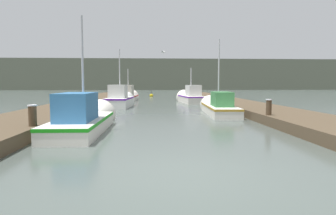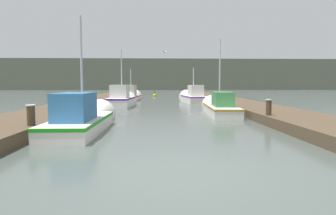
{
  "view_description": "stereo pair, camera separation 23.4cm",
  "coord_description": "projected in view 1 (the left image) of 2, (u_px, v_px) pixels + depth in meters",
  "views": [
    {
      "loc": [
        -0.61,
        -5.61,
        1.73
      ],
      "look_at": [
        0.21,
        8.26,
        0.58
      ],
      "focal_mm": 32.0,
      "sensor_mm": 36.0,
      "label": 1
    },
    {
      "loc": [
        -0.38,
        -5.62,
        1.73
      ],
      "look_at": [
        0.21,
        8.26,
        0.58
      ],
      "focal_mm": 32.0,
      "sensor_mm": 36.0,
      "label": 2
    }
  ],
  "objects": [
    {
      "name": "dock_left",
      "position": [
        81.0,
        104.0,
        21.34
      ],
      "size": [
        3.0,
        40.0,
        0.4
      ],
      "color": "#4C3D2B",
      "rests_on": "ground_plane"
    },
    {
      "name": "mooring_piling_1",
      "position": [
        33.0,
        122.0,
        9.19
      ],
      "size": [
        0.28,
        0.28,
        1.06
      ],
      "color": "#473523",
      "rests_on": "ground_plane"
    },
    {
      "name": "distant_shore_ridge",
      "position": [
        153.0,
        75.0,
        79.1
      ],
      "size": [
        120.0,
        16.0,
        7.49
      ],
      "color": "#565B4C",
      "rests_on": "ground_plane"
    },
    {
      "name": "seagull_lead",
      "position": [
        163.0,
        52.0,
        18.84
      ],
      "size": [
        0.31,
        0.55,
        0.12
      ],
      "rotation": [
        0.0,
        0.0,
        1.2
      ],
      "color": "white"
    },
    {
      "name": "fishing_boat_0",
      "position": [
        86.0,
        118.0,
        11.09
      ],
      "size": [
        1.61,
        5.98,
        4.54
      ],
      "rotation": [
        0.0,
        0.0,
        -0.02
      ],
      "color": "silver",
      "rests_on": "ground_plane"
    },
    {
      "name": "channel_buoy",
      "position": [
        151.0,
        95.0,
        37.65
      ],
      "size": [
        0.45,
        0.45,
        0.95
      ],
      "color": "gold",
      "rests_on": "ground_plane"
    },
    {
      "name": "mooring_piling_2",
      "position": [
        222.0,
        101.0,
        19.77
      ],
      "size": [
        0.34,
        0.34,
        0.98
      ],
      "color": "#473523",
      "rests_on": "ground_plane"
    },
    {
      "name": "fishing_boat_4",
      "position": [
        128.0,
        96.0,
        29.84
      ],
      "size": [
        1.94,
        4.97,
        3.62
      ],
      "rotation": [
        0.0,
        0.0,
        -0.08
      ],
      "color": "silver",
      "rests_on": "ground_plane"
    },
    {
      "name": "mooring_piling_0",
      "position": [
        269.0,
        112.0,
        12.32
      ],
      "size": [
        0.26,
        0.26,
        1.06
      ],
      "color": "#473523",
      "rests_on": "ground_plane"
    },
    {
      "name": "fishing_boat_1",
      "position": [
        217.0,
        106.0,
        17.09
      ],
      "size": [
        1.68,
        6.38,
        4.53
      ],
      "rotation": [
        0.0,
        0.0,
        -0.05
      ],
      "color": "silver",
      "rests_on": "ground_plane"
    },
    {
      "name": "fishing_boat_3",
      "position": [
        190.0,
        97.0,
        26.48
      ],
      "size": [
        2.1,
        5.45,
        3.47
      ],
      "rotation": [
        0.0,
        0.0,
        0.1
      ],
      "color": "silver",
      "rests_on": "ground_plane"
    },
    {
      "name": "dock_right",
      "position": [
        234.0,
        104.0,
        21.99
      ],
      "size": [
        3.0,
        40.0,
        0.4
      ],
      "color": "#4C3D2B",
      "rests_on": "ground_plane"
    },
    {
      "name": "fishing_boat_2",
      "position": [
        120.0,
        100.0,
        21.48
      ],
      "size": [
        1.83,
        4.61,
        4.46
      ],
      "rotation": [
        0.0,
        0.0,
        -0.08
      ],
      "color": "silver",
      "rests_on": "ground_plane"
    },
    {
      "name": "ground_plane",
      "position": [
        183.0,
        173.0,
        5.76
      ],
      "size": [
        200.0,
        200.0,
        0.0
      ],
      "color": "#47514C"
    }
  ]
}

